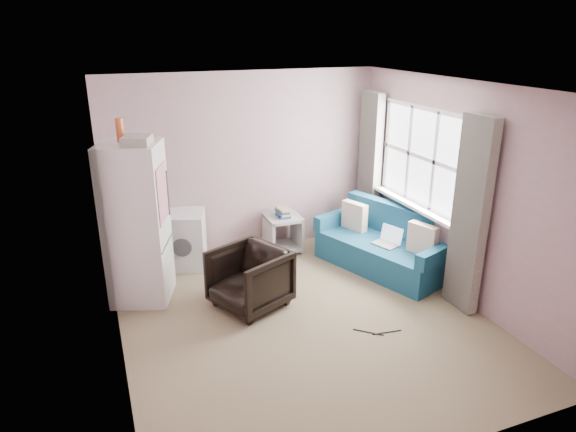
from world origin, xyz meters
The scene contains 8 objects.
room centered at (0.02, 0.01, 1.25)m, with size 3.84×4.24×2.54m.
armchair centered at (-0.46, 0.50, 0.38)m, with size 0.74×0.70×0.76m, color black.
fridge centered at (-1.57, 1.16, 0.94)m, with size 0.82×0.82×2.11m.
washing_machine centered at (-0.94, 1.83, 0.39)m, with size 0.67×0.67×0.75m.
side_table centered at (0.45, 1.82, 0.31)m, with size 0.49×0.49×0.65m.
sofa centered at (1.53, 0.83, 0.29)m, with size 1.39×1.97×0.80m.
window_dressing centered at (1.78, 0.70, 1.11)m, with size 0.17×2.62×2.18m.
floor_cables centered at (0.62, -0.53, 0.01)m, with size 0.47×0.23×0.01m.
Camera 1 is at (-1.95, -4.50, 3.01)m, focal length 32.00 mm.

